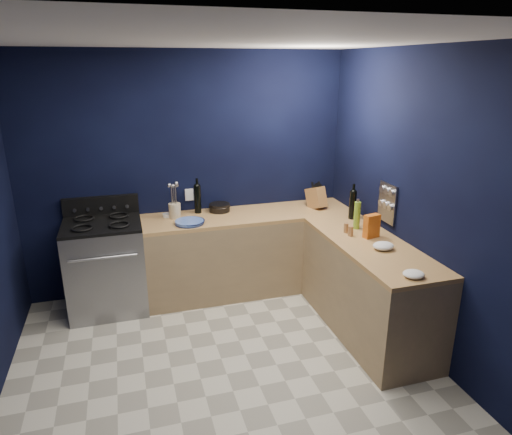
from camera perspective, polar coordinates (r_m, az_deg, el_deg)
name	(u,v)px	position (r m, az deg, el deg)	size (l,w,h in m)	color
floor	(227,375)	(4.03, -3.66, -19.03)	(3.50, 3.50, 0.02)	beige
ceiling	(219,38)	(3.19, -4.69, 21.47)	(3.50, 3.50, 0.02)	silver
wall_back	(188,175)	(5.06, -8.49, 5.30)	(3.50, 0.02, 2.60)	black
wall_right	(427,207)	(4.12, 20.53, 1.22)	(0.02, 3.50, 2.60)	black
wall_front	(322,374)	(1.90, 8.20, -18.74)	(3.50, 0.02, 2.60)	black
cab_back	(249,253)	(5.14, -0.85, -4.49)	(2.30, 0.63, 0.86)	#957953
top_back	(249,215)	(4.98, -0.87, 0.28)	(2.30, 0.63, 0.04)	olive
cab_right	(367,289)	(4.48, 13.73, -8.71)	(0.63, 1.67, 0.86)	#957953
top_right	(371,245)	(4.30, 14.18, -3.37)	(0.63, 1.67, 0.04)	olive
gas_range	(106,268)	(4.96, -18.16, -5.98)	(0.76, 0.66, 0.92)	gray
oven_door	(106,282)	(4.68, -18.20, -7.65)	(0.59, 0.02, 0.42)	black
cooktop	(101,224)	(4.79, -18.73, -0.80)	(0.76, 0.66, 0.03)	black
backguard	(101,206)	(5.05, -18.77, 1.41)	(0.76, 0.06, 0.20)	black
spice_panel	(387,203)	(4.57, 16.07, 1.76)	(0.02, 0.28, 0.38)	gray
wall_outlet	(189,195)	(5.09, -8.33, 2.84)	(0.09, 0.02, 0.13)	white
plate_stack	(189,222)	(4.70, -8.31, -0.59)	(0.29, 0.29, 0.04)	#4066A4
ramekin	(167,215)	(4.96, -11.04, 0.29)	(0.09, 0.09, 0.04)	white
utensil_crock	(175,211)	(4.89, -10.10, 0.85)	(0.13, 0.13, 0.16)	beige
wine_bottle_back	(198,199)	(5.00, -7.30, 2.27)	(0.08, 0.08, 0.31)	black
lemon_basket	(220,208)	(5.06, -4.56, 1.25)	(0.23, 0.23, 0.09)	black
knife_block	(316,198)	(5.20, 7.51, 2.47)	(0.13, 0.21, 0.23)	olive
wine_bottle_right	(353,205)	(4.88, 11.96, 1.52)	(0.07, 0.07, 0.30)	black
oil_bottle	(357,215)	(4.59, 12.49, 0.26)	(0.06, 0.06, 0.27)	olive
spice_jar_near	(346,228)	(4.49, 11.17, -1.27)	(0.04, 0.04, 0.10)	olive
spice_jar_far	(351,231)	(4.41, 11.73, -1.66)	(0.05, 0.05, 0.10)	olive
crouton_bag	(372,226)	(4.40, 14.23, -1.05)	(0.15, 0.07, 0.22)	#AF0609
towel_front	(383,246)	(4.17, 15.61, -3.43)	(0.19, 0.16, 0.07)	white
towel_end	(414,274)	(3.71, 19.07, -6.68)	(0.17, 0.15, 0.05)	white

